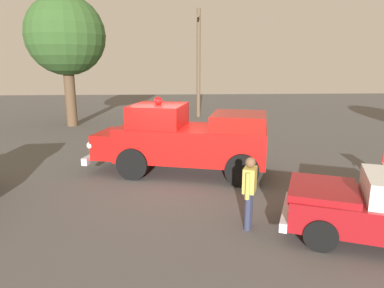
# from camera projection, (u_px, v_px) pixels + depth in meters

# --- Properties ---
(ground_plane) EXTENTS (60.00, 60.00, 0.00)m
(ground_plane) POSITION_uv_depth(u_px,v_px,m) (169.00, 175.00, 11.66)
(ground_plane) COLOR #514F4C
(vintage_fire_truck) EXTENTS (6.30, 3.65, 2.59)m
(vintage_fire_truck) POSITION_uv_depth(u_px,v_px,m) (185.00, 139.00, 11.70)
(vintage_fire_truck) COLOR black
(vintage_fire_truck) RESTS_ON ground
(spectator_standing) EXTENTS (0.40, 0.63, 1.68)m
(spectator_standing) POSITION_uv_depth(u_px,v_px,m) (249.00, 188.00, 7.77)
(spectator_standing) COLOR #2D334C
(spectator_standing) RESTS_ON ground
(oak_tree_right) EXTENTS (4.45, 4.45, 7.40)m
(oak_tree_right) POSITION_uv_depth(u_px,v_px,m) (66.00, 36.00, 19.60)
(oak_tree_right) COLOR brown
(oak_tree_right) RESTS_ON ground
(utility_pole) EXTENTS (0.36, 1.70, 7.13)m
(utility_pole) POSITION_uv_depth(u_px,v_px,m) (198.00, 62.00, 23.35)
(utility_pole) COLOR brown
(utility_pole) RESTS_ON ground
(traffic_cone) EXTENTS (0.40, 0.40, 0.64)m
(traffic_cone) POSITION_uv_depth(u_px,v_px,m) (134.00, 144.00, 14.75)
(traffic_cone) COLOR orange
(traffic_cone) RESTS_ON ground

